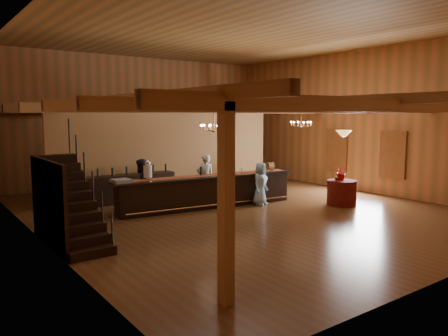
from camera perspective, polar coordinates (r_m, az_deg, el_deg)
floor at (r=14.08m, az=1.84°, el=-5.35°), size 14.00×14.00×0.00m
ceiling at (r=13.98m, az=1.93°, el=17.25°), size 14.00×14.00×0.00m
wall_back at (r=19.76m, az=-10.72°, el=6.11°), size 12.00×0.10×5.50m
wall_left at (r=11.14m, az=-23.40°, el=5.10°), size 0.10×14.00×5.50m
wall_right at (r=18.07m, az=17.18°, el=5.85°), size 0.10×14.00×5.50m
beam_grid at (r=14.16m, az=0.63°, el=7.93°), size 11.90×13.90×0.39m
support_posts at (r=13.44m, az=3.17°, el=0.96°), size 9.20×10.20×3.20m
partition_wall at (r=16.48m, az=-7.00°, el=1.85°), size 9.00×0.18×3.10m
window_right_front at (r=17.17m, az=21.20°, el=1.64°), size 0.12×1.05×1.75m
window_right_back at (r=18.71m, az=14.51°, el=2.29°), size 0.12×1.05×1.75m
staircase at (r=10.75m, az=-19.22°, el=-4.16°), size 1.00×2.80×2.00m
backroom_boxes at (r=18.45m, az=-9.40°, el=-0.84°), size 4.10×0.60×1.10m
tasting_bar at (r=14.21m, az=-2.16°, el=-3.05°), size 6.32×1.49×1.06m
beverage_dispenser at (r=13.35m, az=-9.93°, el=-0.32°), size 0.26×0.26×0.60m
glass_rack_tray at (r=13.03m, az=-13.30°, el=-1.63°), size 0.50×0.50×0.10m
raffle_drum at (r=15.33m, az=6.01°, el=0.25°), size 0.34×0.24×0.30m
bar_bottle_0 at (r=14.14m, az=-3.03°, el=-0.38°), size 0.07×0.07×0.30m
bar_bottle_1 at (r=14.44m, az=-0.72°, el=-0.22°), size 0.07×0.07×0.30m
bar_bottle_2 at (r=14.48m, az=-0.44°, el=-0.20°), size 0.07×0.07×0.30m
backbar_shelf at (r=15.40m, az=-12.55°, el=-2.63°), size 3.44×0.63×0.96m
round_table at (r=15.10m, az=15.11°, el=-3.13°), size 0.97×0.97×0.84m
chandelier_left at (r=13.26m, az=-1.34°, el=5.35°), size 0.80×0.80×0.73m
chandelier_right at (r=17.19m, az=10.00°, el=5.73°), size 0.80×0.80×0.69m
pendant_lamp at (r=14.89m, az=15.36°, el=4.41°), size 0.52×0.52×0.90m
bartender at (r=14.96m, az=-2.47°, el=-1.35°), size 0.70×0.56×1.68m
staff_second at (r=13.86m, az=-10.78°, el=-2.22°), size 1.01×0.96×1.64m
guest at (r=14.61m, az=4.78°, el=-2.06°), size 0.82×0.68×1.44m
floor_plant at (r=17.37m, az=4.60°, el=-1.12°), size 0.70×0.61×1.13m
table_flowers at (r=15.06m, az=15.05°, el=-0.57°), size 0.46×0.40×0.51m
table_vase at (r=15.05m, az=14.59°, el=-0.90°), size 0.18×0.18×0.33m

